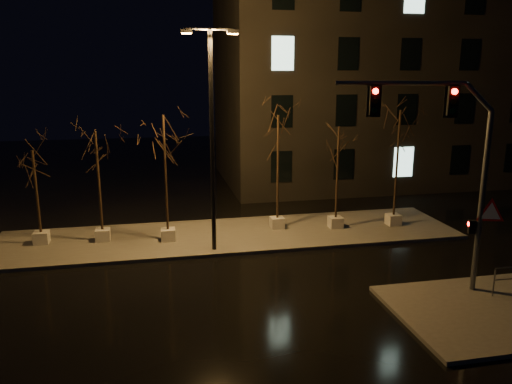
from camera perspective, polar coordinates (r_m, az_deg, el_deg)
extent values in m
plane|color=black|center=(18.77, 0.11, -10.92)|extent=(90.00, 90.00, 0.00)
cube|color=#484540|center=(24.24, -2.79, -4.97)|extent=(22.00, 5.00, 0.15)
cube|color=#484540|center=(18.83, 26.05, -12.05)|extent=(7.00, 5.00, 0.15)
cube|color=black|center=(38.87, 15.47, 12.70)|extent=(25.00, 12.00, 15.00)
cube|color=#A5A19A|center=(24.82, -23.32, -4.81)|extent=(0.65, 0.65, 0.55)
cylinder|color=black|center=(24.27, -23.79, 0.00)|extent=(0.11, 0.11, 3.73)
cube|color=#A5A19A|center=(24.26, -17.10, -4.69)|extent=(0.65, 0.65, 0.55)
cylinder|color=black|center=(23.61, -17.52, 1.17)|extent=(0.11, 0.11, 4.52)
cube|color=#A5A19A|center=(23.58, -10.01, -4.81)|extent=(0.65, 0.65, 0.55)
cylinder|color=black|center=(22.84, -10.31, 2.10)|extent=(0.11, 0.11, 5.24)
cube|color=#A5A19A|center=(25.02, 2.44, -3.53)|extent=(0.65, 0.65, 0.55)
cylinder|color=black|center=(24.34, 2.51, 2.81)|extent=(0.11, 0.11, 5.07)
cube|color=#A5A19A|center=(25.40, 9.06, -3.43)|extent=(0.65, 0.65, 0.55)
cylinder|color=black|center=(24.78, 9.28, 2.19)|extent=(0.11, 0.11, 4.52)
cube|color=#A5A19A|center=(26.46, 15.41, -3.06)|extent=(0.65, 0.65, 0.55)
cylinder|color=black|center=(25.81, 15.82, 3.15)|extent=(0.11, 0.11, 5.27)
cylinder|color=#505357|center=(18.94, 24.36, -1.23)|extent=(0.19, 0.19, 6.37)
cylinder|color=#505357|center=(17.66, 16.16, 11.88)|extent=(4.09, 1.43, 0.15)
cube|color=black|center=(18.06, 21.56, 9.64)|extent=(0.37, 0.32, 0.96)
cube|color=black|center=(17.56, 13.40, 10.12)|extent=(0.37, 0.32, 0.96)
cube|color=black|center=(19.08, 23.44, -3.68)|extent=(0.28, 0.25, 0.48)
cone|color=red|center=(19.07, 25.22, -2.21)|extent=(1.06, 0.37, 1.10)
sphere|color=#FF0C07|center=(18.42, 25.53, 10.32)|extent=(0.19, 0.19, 0.19)
cylinder|color=black|center=(21.13, -5.03, 5.41)|extent=(0.19, 0.19, 9.29)
cylinder|color=black|center=(20.99, -5.31, 18.06)|extent=(2.04, 0.13, 0.09)
cube|color=orange|center=(20.91, -7.96, 17.62)|extent=(0.47, 0.27, 0.19)
cube|color=orange|center=(21.09, -2.66, 17.70)|extent=(0.47, 0.27, 0.19)
cylinder|color=#505357|center=(19.44, 25.54, -9.37)|extent=(0.05, 0.05, 0.98)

